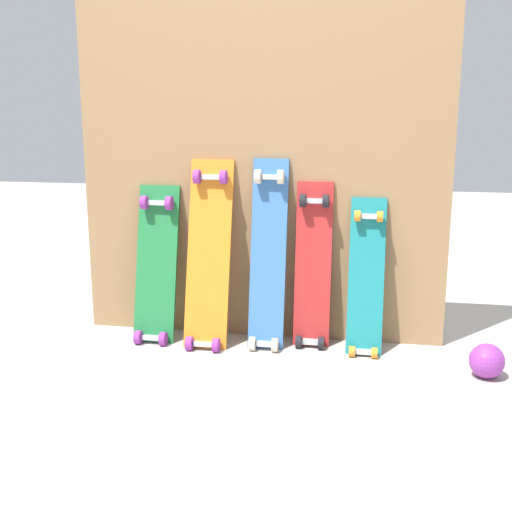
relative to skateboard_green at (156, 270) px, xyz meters
name	(u,v)px	position (x,y,z in m)	size (l,w,h in m)	color
ground_plane	(258,338)	(0.50, 0.07, -0.35)	(12.00, 12.00, 0.00)	#B2AAA0
plywood_wall_panel	(261,153)	(0.50, 0.14, 0.57)	(1.80, 0.04, 1.83)	#99724C
skateboard_green	(156,270)	(0.00, 0.00, 0.00)	(0.20, 0.26, 0.82)	#1E7238
skateboard_orange	(208,261)	(0.27, -0.02, 0.07)	(0.21, 0.30, 0.95)	orange
skateboard_blue	(268,261)	(0.56, 0.01, 0.07)	(0.17, 0.25, 0.96)	#386BAD
skateboard_red	(313,272)	(0.77, 0.05, 0.02)	(0.17, 0.18, 0.85)	#B22626
skateboard_teal	(366,284)	(1.02, 0.01, -0.02)	(0.17, 0.24, 0.79)	#197A7F
rubber_ball	(487,361)	(1.55, -0.24, -0.27)	(0.15, 0.15, 0.15)	purple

